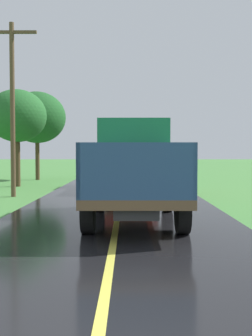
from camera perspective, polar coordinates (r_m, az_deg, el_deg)
The scene contains 5 objects.
banana_truck_near at distance 11.27m, azimuth 1.13°, elevation 0.12°, with size 2.38×5.82×2.80m.
banana_truck_far at distance 20.56m, azimuth 0.70°, elevation 1.11°, with size 2.38×5.82×2.80m.
utility_pole_roadside at distance 17.58m, azimuth -15.98°, elevation 8.95°, with size 2.09×0.20×7.30m.
roadside_tree_near_left at distance 27.76m, azimuth -12.64°, elevation 7.07°, with size 3.86×3.86×5.97m.
roadside_tree_mid_right at distance 22.67m, azimuth -15.34°, elevation 7.20°, with size 3.19×3.19×5.31m.
Camera 1 is at (0.30, -2.35, 1.90)m, focal length 42.48 mm.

